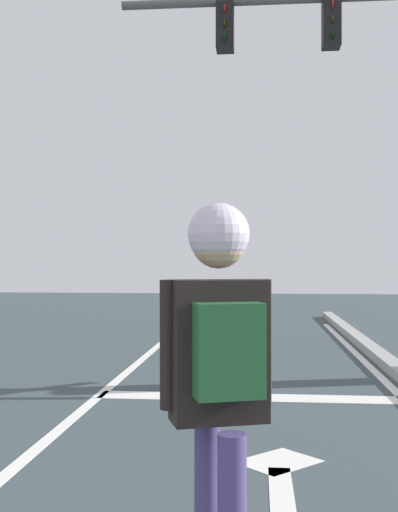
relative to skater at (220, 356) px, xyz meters
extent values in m
cube|color=white|center=(-1.64, 2.97, -1.14)|extent=(0.12, 20.00, 0.01)
cube|color=white|center=(0.13, 4.60, -1.14)|extent=(3.53, 0.40, 0.01)
cube|color=white|center=(0.30, 1.50, -1.14)|extent=(0.16, 1.40, 0.01)
cube|color=white|center=(0.30, 2.35, -1.14)|extent=(0.71, 0.71, 0.01)
cylinder|color=#463B71|center=(-0.07, 0.19, -0.67)|extent=(0.11, 0.11, 0.81)
cube|color=black|center=(-0.01, 0.02, 0.02)|extent=(0.42, 0.29, 0.57)
cylinder|color=black|center=(-0.20, -0.02, 0.05)|extent=(0.07, 0.08, 0.52)
cylinder|color=black|center=(0.17, 0.11, 0.05)|extent=(0.07, 0.08, 0.52)
sphere|color=tan|center=(-0.01, 0.02, 0.46)|extent=(0.22, 0.22, 0.22)
sphere|color=silver|center=(-0.01, 0.02, 0.49)|extent=(0.25, 0.25, 0.25)
cube|color=#1F552F|center=(0.04, -0.12, 0.04)|extent=(0.29, 0.22, 0.36)
cylinder|color=#5D5D5B|center=(0.41, 6.10, 3.90)|extent=(4.27, 0.12, 0.12)
cube|color=black|center=(1.13, 6.10, 3.55)|extent=(0.24, 0.28, 0.64)
cylinder|color=red|center=(1.13, 5.95, 3.75)|extent=(0.02, 0.10, 0.10)
cylinder|color=#3C3106|center=(1.13, 5.95, 3.55)|extent=(0.02, 0.10, 0.10)
cylinder|color=black|center=(1.13, 5.95, 3.35)|extent=(0.02, 0.10, 0.10)
cube|color=black|center=(-0.30, 6.10, 3.55)|extent=(0.24, 0.28, 0.64)
cylinder|color=red|center=(-0.30, 5.95, 3.75)|extent=(0.02, 0.10, 0.10)
cylinder|color=#3C3106|center=(-0.30, 5.95, 3.55)|extent=(0.02, 0.10, 0.10)
cylinder|color=black|center=(-0.30, 5.95, 3.35)|extent=(0.02, 0.10, 0.10)
camera|label=1|loc=(0.16, -2.54, 0.38)|focal=44.75mm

